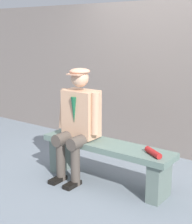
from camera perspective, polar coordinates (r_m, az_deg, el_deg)
The scene contains 5 objects.
ground_plane at distance 4.15m, azimuth 1.67°, elevation -11.75°, with size 30.00×30.00×0.00m, color slate.
bench at distance 4.01m, azimuth 1.71°, elevation -7.31°, with size 1.65×0.39×0.50m.
seated_man at distance 4.06m, azimuth -3.01°, elevation -1.08°, with size 0.58×0.57×1.34m.
rolled_magazine at distance 3.62m, azimuth 9.57°, elevation -6.72°, with size 0.06×0.06×0.25m, color #B21E1E.
stadium_wall at distance 5.03m, azimuth 11.05°, elevation 5.50°, with size 12.00×0.24×2.18m, color gray.
Camera 1 is at (-2.13, 3.09, 1.77)m, focal length 54.48 mm.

